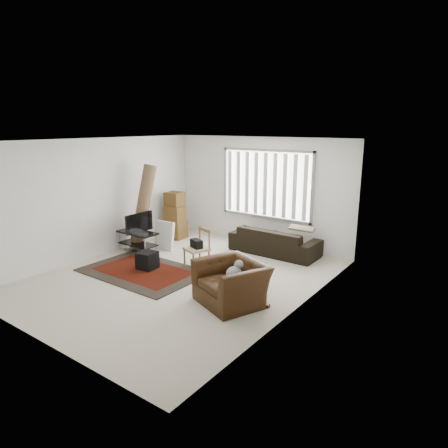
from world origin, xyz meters
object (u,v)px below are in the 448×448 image
Objects in this scene: sofa at (275,237)px; armchair at (231,280)px; tv_stand at (138,237)px; moving_boxes at (175,217)px; side_chair at (197,247)px.

armchair is (0.72, -2.84, 0.01)m from sofa.
tv_stand is 1.45m from moving_boxes.
side_chair is at bearing 65.41° from sofa.
armchair is at bearing 104.89° from sofa.
armchair is at bearing -12.78° from side_chair.
tv_stand is 0.81× the size of moving_boxes.
tv_stand is 0.71× the size of armchair.
moving_boxes is (-0.10, 1.43, 0.22)m from tv_stand.
armchair is (3.44, -1.01, 0.06)m from tv_stand.
moving_boxes is 1.48× the size of side_chair.
moving_boxes is 2.84m from sofa.
tv_stand is 0.47× the size of sofa.
moving_boxes reaches higher than tv_stand.
tv_stand is 1.86m from side_chair.
side_chair reaches higher than armchair.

